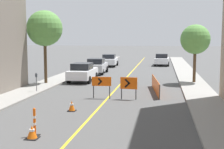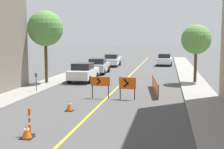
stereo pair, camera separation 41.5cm
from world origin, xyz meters
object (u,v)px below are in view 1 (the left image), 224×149
object	(u,v)px
parked_car_curb_near	(83,72)
parked_car_curb_mid	(96,66)
traffic_cone_fifth	(72,106)
street_tree_left_near	(45,29)
street_tree_right_near	(195,40)
parked_car_opposite_side	(162,60)
parked_car_curb_far	(109,60)
arrow_barricade_secondary	(129,84)
arrow_barricade_primary	(102,83)
traffic_cone_fourth	(32,132)
parking_meter_near_curb	(36,78)
delineator_post_rear	(35,124)

from	to	relation	value
parked_car_curb_near	parked_car_curb_mid	distance (m)	5.95
traffic_cone_fifth	street_tree_left_near	distance (m)	10.56
street_tree_right_near	parked_car_opposite_side	bearing A→B (deg)	99.15
parked_car_curb_near	parked_car_curb_mid	world-z (taller)	same
street_tree_left_near	parked_car_curb_near	bearing A→B (deg)	40.99
parked_car_curb_far	parked_car_opposite_side	distance (m)	7.17
parked_car_opposite_side	street_tree_right_near	size ratio (longest dim) A/B	0.94
street_tree_left_near	street_tree_right_near	world-z (taller)	street_tree_left_near
parked_car_curb_mid	street_tree_left_near	xyz separation A→B (m)	(-2.42, -8.10, 3.63)
parked_car_curb_near	parked_car_curb_mid	bearing A→B (deg)	90.17
arrow_barricade_secondary	parked_car_curb_far	size ratio (longest dim) A/B	0.31
arrow_barricade_primary	street_tree_left_near	world-z (taller)	street_tree_left_near
traffic_cone_fifth	parked_car_opposite_side	world-z (taller)	parked_car_opposite_side
parked_car_curb_far	street_tree_right_near	world-z (taller)	street_tree_right_near
traffic_cone_fifth	traffic_cone_fourth	bearing A→B (deg)	-92.59
parking_meter_near_curb	street_tree_right_near	size ratio (longest dim) A/B	0.27
arrow_barricade_secondary	parked_car_curb_mid	distance (m)	13.99
traffic_cone_fourth	delineator_post_rear	distance (m)	0.38
delineator_post_rear	parking_meter_near_curb	xyz separation A→B (m)	(-3.62, 8.82, 0.54)
delineator_post_rear	parking_meter_near_curb	world-z (taller)	parking_meter_near_curb
traffic_cone_fifth	parked_car_opposite_side	distance (m)	27.72
parked_car_curb_mid	street_tree_right_near	distance (m)	11.32
parked_car_curb_far	arrow_barricade_primary	bearing A→B (deg)	-84.88
traffic_cone_fourth	arrow_barricade_primary	world-z (taller)	arrow_barricade_primary
parked_car_curb_near	parking_meter_near_curb	distance (m)	6.22
arrow_barricade_primary	street_tree_left_near	xyz separation A→B (m)	(-5.52, 4.96, 3.45)
traffic_cone_fifth	parked_car_curb_mid	world-z (taller)	parked_car_curb_mid
traffic_cone_fifth	arrow_barricade_secondary	world-z (taller)	arrow_barricade_secondary
traffic_cone_fifth	street_tree_right_near	xyz separation A→B (m)	(7.10, 10.87, 3.30)
traffic_cone_fifth	delineator_post_rear	xyz separation A→B (m)	(-0.23, -4.15, 0.20)
parked_car_curb_near	parked_car_opposite_side	xyz separation A→B (m)	(6.63, 16.69, 0.00)
parking_meter_near_curb	street_tree_left_near	distance (m)	5.21
street_tree_left_near	parked_car_opposite_side	bearing A→B (deg)	64.20
parked_car_curb_near	parked_car_curb_mid	size ratio (longest dim) A/B	0.99
traffic_cone_fourth	parking_meter_near_curb	bearing A→B (deg)	111.73
parked_car_curb_near	traffic_cone_fifth	bearing A→B (deg)	-78.86
delineator_post_rear	arrow_barricade_secondary	xyz separation A→B (m)	(2.77, 7.62, 0.48)
arrow_barricade_secondary	parked_car_curb_mid	bearing A→B (deg)	114.28
traffic_cone_fourth	traffic_cone_fifth	distance (m)	4.46
traffic_cone_fourth	parked_car_curb_far	world-z (taller)	parked_car_curb_far
delineator_post_rear	parked_car_curb_mid	distance (m)	20.86
traffic_cone_fifth	delineator_post_rear	bearing A→B (deg)	-93.12
traffic_cone_fourth	arrow_barricade_secondary	world-z (taller)	arrow_barricade_secondary
arrow_barricade_primary	parked_car_opposite_side	xyz separation A→B (m)	(3.59, 23.81, -0.18)
delineator_post_rear	parked_car_curb_mid	xyz separation A→B (m)	(-2.02, 20.76, 0.33)
street_tree_right_near	arrow_barricade_secondary	bearing A→B (deg)	-121.64
parked_car_curb_near	street_tree_right_near	size ratio (longest dim) A/B	0.93
arrow_barricade_primary	parked_car_curb_far	world-z (taller)	parked_car_curb_far
delineator_post_rear	traffic_cone_fourth	bearing A→B (deg)	-85.56
parked_car_opposite_side	street_tree_right_near	distance (m)	16.93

